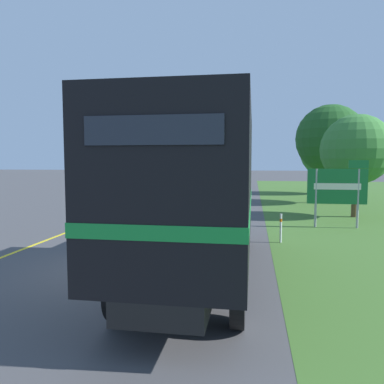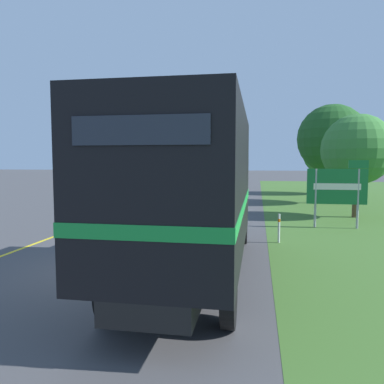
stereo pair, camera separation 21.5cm
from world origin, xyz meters
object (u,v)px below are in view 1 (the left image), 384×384
at_px(roadside_tree_far, 326,151).
at_px(lead_car_white, 183,186).
at_px(delineator_post, 281,227).
at_px(roadside_tree_near, 356,150).
at_px(horse_trailer_truck, 199,189).
at_px(roadside_tree_mid, 330,139).
at_px(highway_sign, 338,187).

bearing_deg(roadside_tree_far, lead_car_white, -152.73).
distance_m(roadside_tree_far, delineator_post, 20.25).
bearing_deg(lead_car_white, roadside_tree_near, -37.53).
bearing_deg(roadside_tree_near, horse_trailer_truck, -119.96).
bearing_deg(roadside_tree_mid, highway_sign, -98.71).
xyz_separation_m(horse_trailer_truck, roadside_tree_mid, (5.96, 16.42, 2.02)).
xyz_separation_m(horse_trailer_truck, highway_sign, (4.56, 7.26, -0.40)).
relative_size(highway_sign, roadside_tree_far, 0.48).
distance_m(highway_sign, roadside_tree_far, 16.49).
bearing_deg(roadside_tree_near, roadside_tree_mid, 90.26).
bearing_deg(highway_sign, delineator_post, -127.15).
bearing_deg(highway_sign, roadside_tree_near, 65.47).
height_order(lead_car_white, delineator_post, lead_car_white).
distance_m(highway_sign, roadside_tree_near, 3.79).
height_order(roadside_tree_mid, roadside_tree_far, roadside_tree_mid).
relative_size(horse_trailer_truck, delineator_post, 8.91).
height_order(roadside_tree_mid, delineator_post, roadside_tree_mid).
xyz_separation_m(highway_sign, roadside_tree_far, (2.50, 16.20, 1.85)).
bearing_deg(roadside_tree_near, lead_car_white, 142.47).
bearing_deg(roadside_tree_near, delineator_post, -121.34).
xyz_separation_m(roadside_tree_near, roadside_tree_far, (1.07, 13.06, 0.29)).
relative_size(highway_sign, roadside_tree_mid, 0.44).
relative_size(lead_car_white, highway_sign, 1.69).
bearing_deg(highway_sign, lead_car_white, 128.05).
bearing_deg(roadside_tree_mid, delineator_post, -107.24).
distance_m(horse_trailer_truck, roadside_tree_mid, 17.59).
height_order(lead_car_white, highway_sign, highway_sign).
bearing_deg(roadside_tree_mid, roadside_tree_near, -89.74).
bearing_deg(delineator_post, roadside_tree_near, 58.66).
height_order(highway_sign, roadside_tree_mid, roadside_tree_mid).
relative_size(highway_sign, delineator_post, 2.84).
bearing_deg(horse_trailer_truck, roadside_tree_mid, 70.04).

